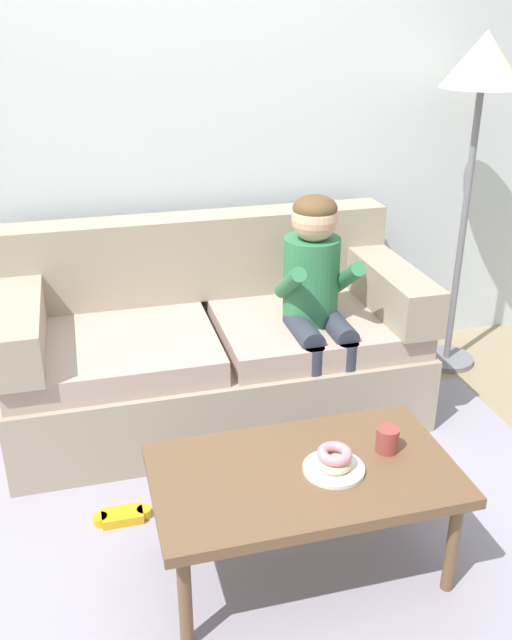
# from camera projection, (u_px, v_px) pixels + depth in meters

# --- Properties ---
(ground) EXTENTS (10.00, 10.00, 0.00)m
(ground) POSITION_uv_depth(u_px,v_px,m) (239.00, 519.00, 2.76)
(ground) COLOR #9E896B
(wall_back) EXTENTS (8.00, 0.10, 2.80)m
(wall_back) POSITION_uv_depth(u_px,v_px,m) (170.00, 108.00, 3.41)
(wall_back) COLOR silver
(wall_back) RESTS_ON ground
(area_rug) EXTENTS (2.82, 2.06, 0.01)m
(area_rug) POSITION_uv_depth(u_px,v_px,m) (255.00, 562.00, 2.54)
(area_rug) COLOR #9993A3
(area_rug) RESTS_ON ground
(couch) EXTENTS (1.92, 0.90, 0.92)m
(couch) POSITION_uv_depth(u_px,v_px,m) (213.00, 348.00, 3.38)
(couch) COLOR tan
(couch) RESTS_ON ground
(coffee_table) EXTENTS (1.03, 0.59, 0.43)m
(coffee_table) POSITION_uv_depth(u_px,v_px,m) (304.00, 480.00, 2.36)
(coffee_table) COLOR brown
(coffee_table) RESTS_ON ground
(person_child) EXTENTS (0.34, 0.58, 1.10)m
(person_child) POSITION_uv_depth(u_px,v_px,m) (316.00, 291.00, 3.17)
(person_child) COLOR #337A4C
(person_child) RESTS_ON ground
(plate) EXTENTS (0.21, 0.21, 0.01)m
(plate) POSITION_uv_depth(u_px,v_px,m) (334.00, 469.00, 2.34)
(plate) COLOR white
(plate) RESTS_ON coffee_table
(donut) EXTENTS (0.17, 0.17, 0.04)m
(donut) POSITION_uv_depth(u_px,v_px,m) (334.00, 463.00, 2.33)
(donut) COLOR beige
(donut) RESTS_ON plate
(donut_second) EXTENTS (0.16, 0.16, 0.04)m
(donut_second) POSITION_uv_depth(u_px,v_px,m) (335.00, 454.00, 2.31)
(donut_second) COLOR pink
(donut_second) RESTS_ON donut
(mug) EXTENTS (0.08, 0.08, 0.09)m
(mug) POSITION_uv_depth(u_px,v_px,m) (387.00, 440.00, 2.43)
(mug) COLOR #993D38
(mug) RESTS_ON coffee_table
(toy_controller) EXTENTS (0.23, 0.09, 0.05)m
(toy_controller) POSITION_uv_depth(u_px,v_px,m) (123.00, 517.00, 2.73)
(toy_controller) COLOR gold
(toy_controller) RESTS_ON ground
(floor_lamp) EXTENTS (0.41, 0.41, 1.76)m
(floor_lamp) POSITION_uv_depth(u_px,v_px,m) (481.00, 87.00, 3.35)
(floor_lamp) COLOR slate
(floor_lamp) RESTS_ON ground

